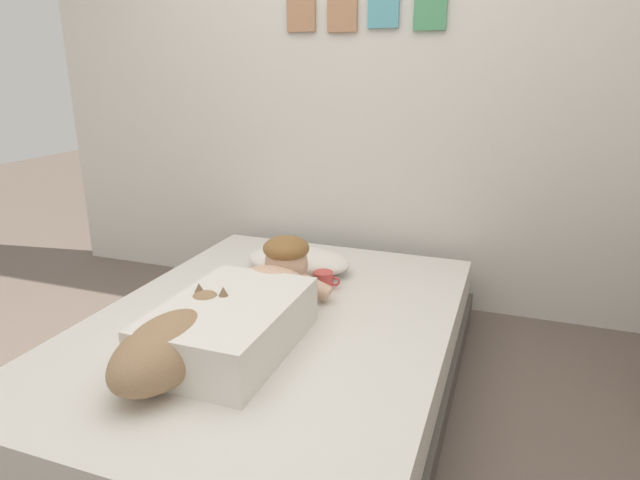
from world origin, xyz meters
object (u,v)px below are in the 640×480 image
bed (273,354)px  coffee_cup (324,280)px  cell_phone (193,346)px  dog (173,344)px  person_lying (248,306)px  pillow (298,261)px

bed → coffee_cup: (0.09, 0.37, 0.20)m
cell_phone → coffee_cup: bearing=69.3°
dog → cell_phone: 0.20m
bed → dog: dog is taller
bed → dog: bearing=-104.8°
person_lying → cell_phone: 0.25m
coffee_cup → cell_phone: (-0.26, -0.68, -0.03)m
coffee_cup → pillow: bearing=141.0°
bed → pillow: bearing=100.3°
bed → person_lying: bearing=-102.3°
coffee_cup → bed: bearing=-104.0°
coffee_cup → cell_phone: bearing=-110.7°
cell_phone → pillow: bearing=85.0°
bed → person_lying: size_ratio=2.13×
person_lying → dog: 0.36m
dog → cell_phone: dog is taller
bed → coffee_cup: coffee_cup is taller
dog → coffee_cup: (0.22, 0.85, -0.07)m
person_lying → dog: (-0.10, -0.35, -0.00)m
person_lying → dog: person_lying is taller
dog → coffee_cup: bearing=75.5°
pillow → coffee_cup: (0.19, -0.15, -0.02)m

